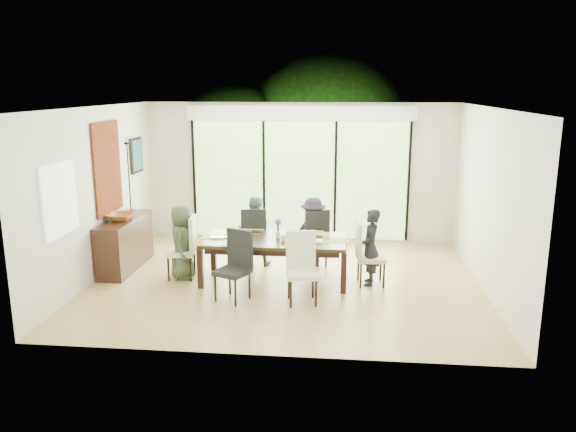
# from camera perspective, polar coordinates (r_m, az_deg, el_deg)

# --- Properties ---
(floor) EXTENTS (6.00, 5.00, 0.01)m
(floor) POSITION_cam_1_polar(r_m,az_deg,el_deg) (8.90, -0.16, -6.68)
(floor) COLOR olive
(floor) RESTS_ON ground
(ceiling) EXTENTS (6.00, 5.00, 0.01)m
(ceiling) POSITION_cam_1_polar(r_m,az_deg,el_deg) (8.38, -0.18, 11.04)
(ceiling) COLOR white
(ceiling) RESTS_ON wall_back
(wall_back) EXTENTS (6.00, 0.02, 2.70)m
(wall_back) POSITION_cam_1_polar(r_m,az_deg,el_deg) (11.00, 1.19, 4.44)
(wall_back) COLOR beige
(wall_back) RESTS_ON floor
(wall_front) EXTENTS (6.00, 0.02, 2.70)m
(wall_front) POSITION_cam_1_polar(r_m,az_deg,el_deg) (6.11, -2.62, -2.65)
(wall_front) COLOR silver
(wall_front) RESTS_ON floor
(wall_left) EXTENTS (0.02, 5.00, 2.70)m
(wall_left) POSITION_cam_1_polar(r_m,az_deg,el_deg) (9.34, -18.89, 2.17)
(wall_left) COLOR silver
(wall_left) RESTS_ON floor
(wall_right) EXTENTS (0.02, 5.00, 2.70)m
(wall_right) POSITION_cam_1_polar(r_m,az_deg,el_deg) (8.76, 19.83, 1.41)
(wall_right) COLOR beige
(wall_right) RESTS_ON floor
(glass_doors) EXTENTS (4.20, 0.02, 2.30)m
(glass_doors) POSITION_cam_1_polar(r_m,az_deg,el_deg) (10.98, 1.17, 3.64)
(glass_doors) COLOR #598C3F
(glass_doors) RESTS_ON wall_back
(blinds_header) EXTENTS (4.40, 0.06, 0.28)m
(blinds_header) POSITION_cam_1_polar(r_m,az_deg,el_deg) (10.83, 1.20, 10.42)
(blinds_header) COLOR white
(blinds_header) RESTS_ON wall_back
(mullion_a) EXTENTS (0.05, 0.04, 2.30)m
(mullion_a) POSITION_cam_1_polar(r_m,az_deg,el_deg) (11.33, -9.50, 3.76)
(mullion_a) COLOR black
(mullion_a) RESTS_ON wall_back
(mullion_b) EXTENTS (0.05, 0.04, 2.30)m
(mullion_b) POSITION_cam_1_polar(r_m,az_deg,el_deg) (11.05, -2.46, 3.69)
(mullion_b) COLOR black
(mullion_b) RESTS_ON wall_back
(mullion_c) EXTENTS (0.05, 0.04, 2.30)m
(mullion_c) POSITION_cam_1_polar(r_m,az_deg,el_deg) (10.94, 4.83, 3.55)
(mullion_c) COLOR black
(mullion_c) RESTS_ON wall_back
(mullion_d) EXTENTS (0.05, 0.04, 2.30)m
(mullion_d) POSITION_cam_1_polar(r_m,az_deg,el_deg) (11.01, 12.15, 3.36)
(mullion_d) COLOR black
(mullion_d) RESTS_ON wall_back
(side_window) EXTENTS (0.02, 0.90, 1.00)m
(side_window) POSITION_cam_1_polar(r_m,az_deg,el_deg) (8.24, -22.13, 1.58)
(side_window) COLOR #8CAD7F
(side_window) RESTS_ON wall_left
(deck) EXTENTS (6.00, 1.80, 0.10)m
(deck) POSITION_cam_1_polar(r_m,az_deg,el_deg) (12.15, 1.50, -1.47)
(deck) COLOR brown
(deck) RESTS_ON ground
(rail_top) EXTENTS (6.00, 0.08, 0.06)m
(rail_top) POSITION_cam_1_polar(r_m,az_deg,el_deg) (12.80, 1.79, 2.03)
(rail_top) COLOR #4F3821
(rail_top) RESTS_ON deck
(foliage_left) EXTENTS (3.20, 3.20, 3.20)m
(foliage_left) POSITION_cam_1_polar(r_m,az_deg,el_deg) (13.88, -5.37, 6.57)
(foliage_left) COLOR #14380F
(foliage_left) RESTS_ON ground
(foliage_mid) EXTENTS (4.00, 4.00, 4.00)m
(foliage_mid) POSITION_cam_1_polar(r_m,az_deg,el_deg) (14.19, 3.92, 8.20)
(foliage_mid) COLOR #14380F
(foliage_mid) RESTS_ON ground
(foliage_right) EXTENTS (2.80, 2.80, 2.80)m
(foliage_right) POSITION_cam_1_polar(r_m,az_deg,el_deg) (13.51, 11.45, 5.42)
(foliage_right) COLOR #14380F
(foliage_right) RESTS_ON ground
(foliage_far) EXTENTS (3.60, 3.60, 3.60)m
(foliage_far) POSITION_cam_1_polar(r_m,az_deg,el_deg) (14.96, 0.14, 7.80)
(foliage_far) COLOR #14380F
(foliage_far) RESTS_ON ground
(table_top) EXTENTS (2.21, 1.01, 0.06)m
(table_top) POSITION_cam_1_polar(r_m,az_deg,el_deg) (8.72, -1.38, -2.49)
(table_top) COLOR black
(table_top) RESTS_ON floor
(table_apron) EXTENTS (2.02, 0.83, 0.09)m
(table_apron) POSITION_cam_1_polar(r_m,az_deg,el_deg) (8.75, -1.38, -3.01)
(table_apron) COLOR black
(table_apron) RESTS_ON floor
(table_leg_fl) EXTENTS (0.08, 0.08, 0.63)m
(table_leg_fl) POSITION_cam_1_polar(r_m,az_deg,el_deg) (8.62, -8.90, -5.24)
(table_leg_fl) COLOR black
(table_leg_fl) RESTS_ON floor
(table_leg_fr) EXTENTS (0.08, 0.08, 0.63)m
(table_leg_fr) POSITION_cam_1_polar(r_m,az_deg,el_deg) (8.35, 5.67, -5.75)
(table_leg_fr) COLOR black
(table_leg_fr) RESTS_ON floor
(table_leg_bl) EXTENTS (0.08, 0.08, 0.63)m
(table_leg_bl) POSITION_cam_1_polar(r_m,az_deg,el_deg) (9.42, -7.59, -3.61)
(table_leg_bl) COLOR black
(table_leg_bl) RESTS_ON floor
(table_leg_br) EXTENTS (0.08, 0.08, 0.63)m
(table_leg_br) POSITION_cam_1_polar(r_m,az_deg,el_deg) (9.17, 5.70, -4.02)
(table_leg_br) COLOR black
(table_leg_br) RESTS_ON floor
(chair_left_end) EXTENTS (0.46, 0.46, 1.01)m
(chair_left_end) POSITION_cam_1_polar(r_m,az_deg,el_deg) (9.07, -10.83, -3.14)
(chair_left_end) COLOR silver
(chair_left_end) RESTS_ON floor
(chair_right_end) EXTENTS (0.46, 0.46, 1.01)m
(chair_right_end) POSITION_cam_1_polar(r_m,az_deg,el_deg) (8.72, 8.48, -3.72)
(chair_right_end) COLOR beige
(chair_right_end) RESTS_ON floor
(chair_far_left) EXTENTS (0.46, 0.46, 1.01)m
(chair_far_left) POSITION_cam_1_polar(r_m,az_deg,el_deg) (9.64, -3.40, -1.95)
(chair_far_left) COLOR black
(chair_far_left) RESTS_ON floor
(chair_far_right) EXTENTS (0.56, 0.56, 1.01)m
(chair_far_right) POSITION_cam_1_polar(r_m,az_deg,el_deg) (9.53, 2.55, -2.11)
(chair_far_right) COLOR black
(chair_far_right) RESTS_ON floor
(chair_near_left) EXTENTS (0.56, 0.56, 1.01)m
(chair_near_left) POSITION_cam_1_polar(r_m,az_deg,el_deg) (8.03, -5.71, -5.12)
(chair_near_left) COLOR black
(chair_near_left) RESTS_ON floor
(chair_near_right) EXTENTS (0.49, 0.49, 1.01)m
(chair_near_right) POSITION_cam_1_polar(r_m,az_deg,el_deg) (7.89, 1.46, -5.37)
(chair_near_right) COLOR silver
(chair_near_right) RESTS_ON floor
(person_left_end) EXTENTS (0.39, 0.58, 1.19)m
(person_left_end) POSITION_cam_1_polar(r_m,az_deg,el_deg) (9.04, -10.73, -2.61)
(person_left_end) COLOR #3A4931
(person_left_end) RESTS_ON floor
(person_right_end) EXTENTS (0.36, 0.56, 1.19)m
(person_right_end) POSITION_cam_1_polar(r_m,az_deg,el_deg) (8.69, 8.37, -3.17)
(person_right_end) COLOR black
(person_right_end) RESTS_ON floor
(person_far_left) EXTENTS (0.58, 0.39, 1.19)m
(person_far_left) POSITION_cam_1_polar(r_m,az_deg,el_deg) (9.60, -3.43, -1.48)
(person_far_left) COLOR slate
(person_far_left) RESTS_ON floor
(person_far_right) EXTENTS (0.62, 0.47, 1.19)m
(person_far_right) POSITION_cam_1_polar(r_m,az_deg,el_deg) (9.49, 2.55, -1.64)
(person_far_right) COLOR #272132
(person_far_right) RESTS_ON floor
(placemat_left) EXTENTS (0.40, 0.29, 0.01)m
(placemat_left) POSITION_cam_1_polar(r_m,az_deg,el_deg) (8.88, -7.48, -2.11)
(placemat_left) COLOR #89BE44
(placemat_left) RESTS_ON table_top
(placemat_right) EXTENTS (0.40, 0.29, 0.01)m
(placemat_right) POSITION_cam_1_polar(r_m,az_deg,el_deg) (8.65, 4.88, -2.46)
(placemat_right) COLOR #85A23A
(placemat_right) RESTS_ON table_top
(placemat_far_l) EXTENTS (0.40, 0.29, 0.01)m
(placemat_far_l) POSITION_cam_1_polar(r_m,az_deg,el_deg) (9.16, -3.86, -1.55)
(placemat_far_l) COLOR #97AD3D
(placemat_far_l) RESTS_ON table_top
(placemat_far_r) EXTENTS (0.40, 0.29, 0.01)m
(placemat_far_r) POSITION_cam_1_polar(r_m,az_deg,el_deg) (9.05, 2.39, -1.72)
(placemat_far_r) COLOR #95B641
(placemat_far_r) RESTS_ON table_top
(placemat_paper) EXTENTS (0.40, 0.29, 0.01)m
(placemat_paper) POSITION_cam_1_polar(r_m,az_deg,el_deg) (8.52, -5.31, -2.72)
(placemat_paper) COLOR white
(placemat_paper) RESTS_ON table_top
(tablet_far_l) EXTENTS (0.24, 0.17, 0.01)m
(tablet_far_l) POSITION_cam_1_polar(r_m,az_deg,el_deg) (9.10, -3.29, -1.60)
(tablet_far_l) COLOR black
(tablet_far_l) RESTS_ON table_top
(tablet_far_r) EXTENTS (0.22, 0.16, 0.01)m
(tablet_far_r) POSITION_cam_1_polar(r_m,az_deg,el_deg) (9.01, 2.06, -1.75)
(tablet_far_r) COLOR black
(tablet_far_r) RESTS_ON table_top
(papers) EXTENTS (0.28, 0.20, 0.00)m
(papers) POSITION_cam_1_polar(r_m,az_deg,el_deg) (8.61, 3.21, -2.51)
(papers) COLOR white
(papers) RESTS_ON table_top
(platter_base) EXTENTS (0.24, 0.24, 0.02)m
(platter_base) POSITION_cam_1_polar(r_m,az_deg,el_deg) (8.51, -5.31, -2.63)
(platter_base) COLOR white
(platter_base) RESTS_ON table_top
(platter_snacks) EXTENTS (0.18, 0.18, 0.01)m
(platter_snacks) POSITION_cam_1_polar(r_m,az_deg,el_deg) (8.51, -5.31, -2.52)
(platter_snacks) COLOR orange
(platter_snacks) RESTS_ON table_top
(vase) EXTENTS (0.07, 0.07, 0.11)m
(vase) POSITION_cam_1_polar(r_m,az_deg,el_deg) (8.74, -1.02, -1.89)
(vase) COLOR silver
(vase) RESTS_ON table_top
(hyacinth_stems) EXTENTS (0.04, 0.04, 0.15)m
(hyacinth_stems) POSITION_cam_1_polar(r_m,az_deg,el_deg) (8.72, -1.02, -1.19)
(hyacinth_stems) COLOR #337226
(hyacinth_stems) RESTS_ON table_top
(hyacinth_blooms) EXTENTS (0.10, 0.10, 0.10)m
(hyacinth_blooms) POSITION_cam_1_polar(r_m,az_deg,el_deg) (8.69, -1.02, -0.60)
(hyacinth_blooms) COLOR #5654D2
(hyacinth_blooms) RESTS_ON table_top
(laptop) EXTENTS (0.33, 0.23, 0.02)m
(laptop) POSITION_cam_1_polar(r_m,az_deg,el_deg) (8.76, -6.99, -2.24)
(laptop) COLOR silver
(laptop) RESTS_ON table_top
(cup_a) EXTENTS (0.13, 0.13, 0.09)m
(cup_a) POSITION_cam_1_polar(r_m,az_deg,el_deg) (8.96, -5.71, -1.65)
(cup_a) COLOR white
(cup_a) RESTS_ON table_top
(cup_b) EXTENTS (0.12, 0.12, 0.08)m
(cup_b) POSITION_cam_1_polar(r_m,az_deg,el_deg) (8.59, -0.47, -2.24)
(cup_b) COLOR white
(cup_b) RESTS_ON table_top
(cup_c) EXTENTS (0.16, 0.16, 0.09)m
(cup_c) POSITION_cam_1_polar(r_m,az_deg,el_deg) (8.74, 3.91, -2.00)
(cup_c) COLOR white
(cup_c) RESTS_ON table_top
(book) EXTENTS (0.22, 0.25, 0.02)m
(book) POSITION_cam_1_polar(r_m,az_deg,el_deg) (8.74, 0.29, -2.22)
(book) COLOR white
(book) RESTS_ON table_top
(sideboard) EXTENTS (0.43, 1.53, 0.86)m
(sideboard) POSITION_cam_1_polar(r_m,az_deg,el_deg) (9.79, -16.21, -2.69)
(sideboard) COLOR black
(sideboard) RESTS_ON floor
(bowl) EXTENTS (0.45, 0.45, 0.11)m
(bowl) POSITION_cam_1_polar(r_m,az_deg,el_deg) (9.59, -16.62, -0.07)
(bowl) COLOR brown
(bowl) RESTS_ON sideboard
(candlestick_base) EXTENTS (0.10, 0.10, 0.04)m
(candlestick_base) POSITION_cam_1_polar(r_m,az_deg,el_deg) (10.00, -15.64, 0.32)
(candlestick_base) COLOR black
(candlestick_base) RESTS_ON sideboard
(candlestick_shaft) EXTENTS (0.02, 0.02, 1.19)m
(candlestick_shaft) POSITION_cam_1_polar(r_m,az_deg,el_deg) (9.89, -15.85, 3.71)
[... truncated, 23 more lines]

